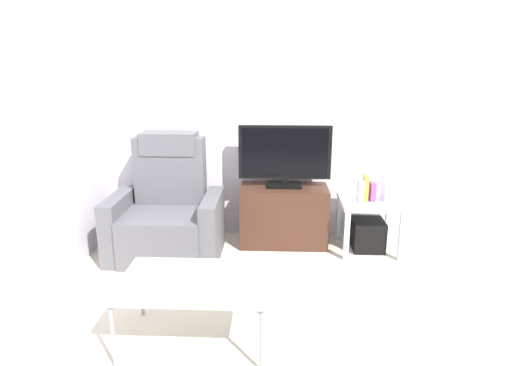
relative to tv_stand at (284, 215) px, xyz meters
The scene contains 14 objects.
ground_plane 0.91m from the tv_stand, 84.27° to the right, with size 6.40×6.40×0.00m, color beige.
wall_back 1.06m from the tv_stand, 72.25° to the left, with size 6.40×0.06×2.60m, color silver.
wall_side 2.23m from the tv_stand, 154.38° to the right, with size 0.06×4.48×2.60m, color silver.
tv_stand is the anchor object (origin of this frame).
television 0.59m from the tv_stand, 90.00° to the left, with size 0.86×0.20×0.58m.
recliner_armchair 1.09m from the tv_stand, 166.81° to the right, with size 0.98×0.78×1.08m.
side_table 0.80m from the tv_stand, ahead, with size 0.54×0.54×0.48m.
subwoofer_box 0.80m from the tv_stand, ahead, with size 0.28×0.28×0.28m, color black.
book_leftmost 0.76m from the tv_stand, 10.64° to the right, with size 0.04×0.12×0.19m, color white.
book_middle 0.80m from the tv_stand, 10.03° to the right, with size 0.03×0.13×0.23m, color gold.
book_rightmost 0.85m from the tv_stand, ahead, with size 0.05×0.11×0.17m, color purple.
game_console 0.99m from the tv_stand, ahead, with size 0.07×0.20×0.27m, color white.
coffee_table 1.67m from the tv_stand, 110.17° to the right, with size 0.90×0.60×0.42m.
cell_phone 1.79m from the tv_stand, 113.93° to the right, with size 0.07×0.15×0.01m, color #B7B7BC.
Camera 1 is at (-0.18, -3.08, 1.69)m, focal length 30.59 mm.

